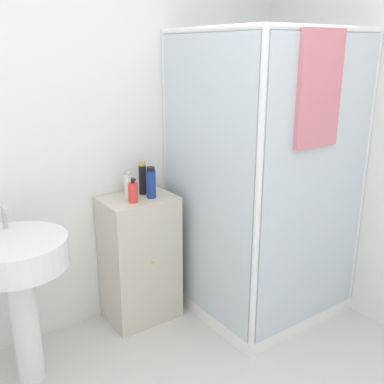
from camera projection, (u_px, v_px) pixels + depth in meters
wall_back at (54, 137)px, 2.63m from camera, size 6.40×0.06×2.50m
shower_enclosure at (259, 245)px, 3.03m from camera, size 0.95×0.98×1.87m
vanity_cabinet at (140, 259)px, 2.96m from camera, size 0.46×0.35×0.85m
sink at (19, 272)px, 2.31m from camera, size 0.52×0.52×0.96m
soap_dispenser at (133, 192)px, 2.72m from camera, size 0.06×0.06×0.15m
shampoo_bottle_tall_black at (143, 179)px, 2.86m from camera, size 0.05×0.05×0.21m
shampoo_bottle_blue at (151, 183)px, 2.79m from camera, size 0.06×0.06×0.20m
lotion_bottle_white at (128, 185)px, 2.85m from camera, size 0.05×0.05×0.16m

